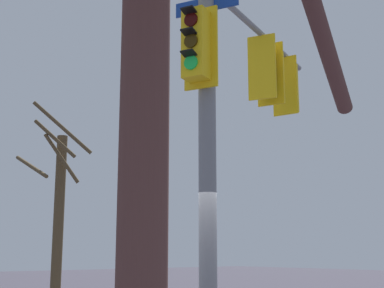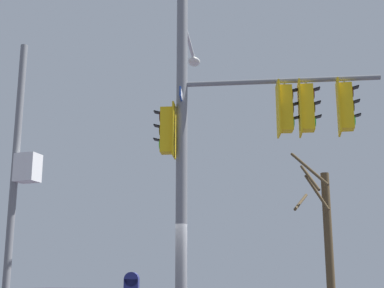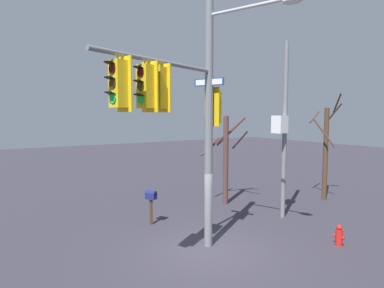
{
  "view_description": "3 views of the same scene",
  "coord_description": "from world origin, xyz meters",
  "px_view_note": "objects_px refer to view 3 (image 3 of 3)",
  "views": [
    {
      "loc": [
        6.48,
        -5.62,
        1.63
      ],
      "look_at": [
        0.68,
        -0.78,
        3.13
      ],
      "focal_mm": 51.0,
      "sensor_mm": 36.0,
      "label": 1
    },
    {
      "loc": [
        11.52,
        5.81,
        1.35
      ],
      "look_at": [
        0.41,
        0.06,
        4.35
      ],
      "focal_mm": 51.42,
      "sensor_mm": 36.0,
      "label": 2
    },
    {
      "loc": [
        -8.39,
        6.13,
        4.46
      ],
      "look_at": [
        0.85,
        0.13,
        3.47
      ],
      "focal_mm": 30.57,
      "sensor_mm": 36.0,
      "label": 3
    }
  ],
  "objects_px": {
    "mailbox": "(151,198)",
    "bare_tree_behind_pole": "(326,149)",
    "bare_tree_corner": "(226,156)",
    "fire_hydrant": "(339,236)"
  },
  "relations": [
    {
      "from": "bare_tree_corner",
      "to": "fire_hydrant",
      "type": "bearing_deg",
      "value": 178.9
    },
    {
      "from": "fire_hydrant",
      "to": "bare_tree_corner",
      "type": "height_order",
      "value": "bare_tree_corner"
    },
    {
      "from": "mailbox",
      "to": "bare_tree_corner",
      "type": "height_order",
      "value": "bare_tree_corner"
    },
    {
      "from": "fire_hydrant",
      "to": "bare_tree_behind_pole",
      "type": "relative_size",
      "value": 0.13
    },
    {
      "from": "bare_tree_corner",
      "to": "mailbox",
      "type": "bearing_deg",
      "value": 100.65
    },
    {
      "from": "fire_hydrant",
      "to": "mailbox",
      "type": "height_order",
      "value": "mailbox"
    },
    {
      "from": "mailbox",
      "to": "bare_tree_behind_pole",
      "type": "distance_m",
      "value": 9.65
    },
    {
      "from": "fire_hydrant",
      "to": "mailbox",
      "type": "bearing_deg",
      "value": 39.13
    },
    {
      "from": "bare_tree_behind_pole",
      "to": "bare_tree_corner",
      "type": "height_order",
      "value": "bare_tree_behind_pole"
    },
    {
      "from": "bare_tree_behind_pole",
      "to": "fire_hydrant",
      "type": "bearing_deg",
      "value": 129.27
    }
  ]
}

